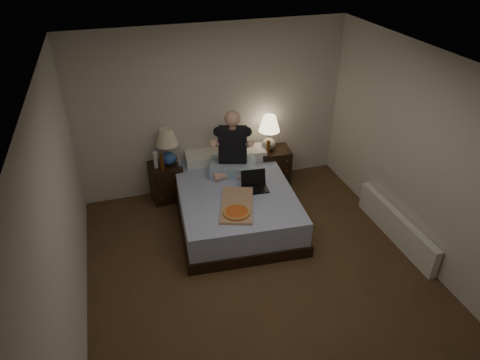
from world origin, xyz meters
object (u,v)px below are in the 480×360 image
object	(u,v)px
nightstand_left	(166,182)
bed	(235,203)
beer_bottle_left	(162,162)
beer_bottle_right	(268,147)
nightstand_right	(274,166)
radiator	(396,226)
person	(233,143)
pizza_box	(236,213)
lamp_right	(269,133)
water_bottle	(156,160)
lamp_left	(167,147)
laptop	(255,182)
soda_can	(179,163)

from	to	relation	value
nightstand_left	bed	bearing A→B (deg)	-48.20
beer_bottle_left	beer_bottle_right	bearing A→B (deg)	-1.43
nightstand_left	nightstand_right	xyz separation A→B (m)	(1.71, -0.06, 0.01)
radiator	beer_bottle_left	bearing A→B (deg)	147.95
person	pizza_box	size ratio (longest dim) A/B	1.22
lamp_right	water_bottle	distance (m)	1.74
bed	nightstand_left	distance (m)	1.15
lamp_right	person	distance (m)	0.76
bed	beer_bottle_right	bearing A→B (deg)	45.84
lamp_left	beer_bottle_left	world-z (taller)	lamp_left
radiator	laptop	bearing A→B (deg)	150.34
bed	soda_can	size ratio (longest dim) A/B	20.28
lamp_left	nightstand_left	bearing A→B (deg)	180.00
water_bottle	soda_can	world-z (taller)	water_bottle
lamp_left	lamp_right	distance (m)	1.54
water_bottle	lamp_right	bearing A→B (deg)	0.58
lamp_left	bed	bearing A→B (deg)	-45.37
bed	radiator	size ratio (longest dim) A/B	1.27
person	laptop	size ratio (longest dim) A/B	2.74
bed	beer_bottle_left	xyz separation A→B (m)	(-0.89, 0.66, 0.44)
lamp_right	radiator	world-z (taller)	lamp_right
lamp_left	laptop	xyz separation A→B (m)	(1.03, -0.92, -0.23)
lamp_right	radiator	distance (m)	2.25
beer_bottle_left	pizza_box	xyz separation A→B (m)	(0.72, -1.29, -0.15)
nightstand_right	water_bottle	xyz separation A→B (m)	(-1.83, 0.01, 0.41)
lamp_right	beer_bottle_right	world-z (taller)	lamp_right
water_bottle	pizza_box	distance (m)	1.58
water_bottle	beer_bottle_right	bearing A→B (deg)	-3.75
water_bottle	soda_can	bearing A→B (deg)	-9.64
laptop	radiator	xyz separation A→B (m)	(1.64, -0.93, -0.43)
beer_bottle_right	person	distance (m)	0.71
soda_can	pizza_box	world-z (taller)	soda_can
lamp_left	beer_bottle_right	size ratio (longest dim) A/B	2.43
soda_can	water_bottle	bearing A→B (deg)	170.36
nightstand_left	lamp_left	world-z (taller)	lamp_left
nightstand_left	beer_bottle_left	bearing A→B (deg)	-115.90
beer_bottle_left	radiator	bearing A→B (deg)	-32.05
nightstand_left	beer_bottle_right	size ratio (longest dim) A/B	2.53
laptop	person	bearing A→B (deg)	110.03
water_bottle	laptop	size ratio (longest dim) A/B	0.74
beer_bottle_left	radiator	size ratio (longest dim) A/B	0.14
nightstand_left	water_bottle	xyz separation A→B (m)	(-0.12, -0.05, 0.42)
soda_can	beer_bottle_right	size ratio (longest dim) A/B	0.43
beer_bottle_right	pizza_box	distance (m)	1.54
lamp_right	beer_bottle_left	bearing A→B (deg)	-176.97
soda_can	pizza_box	distance (m)	1.39
nightstand_left	beer_bottle_right	distance (m)	1.62
water_bottle	beer_bottle_left	size ratio (longest dim) A/B	1.09
nightstand_right	laptop	world-z (taller)	laptop
lamp_left	soda_can	xyz separation A→B (m)	(0.13, -0.10, -0.23)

